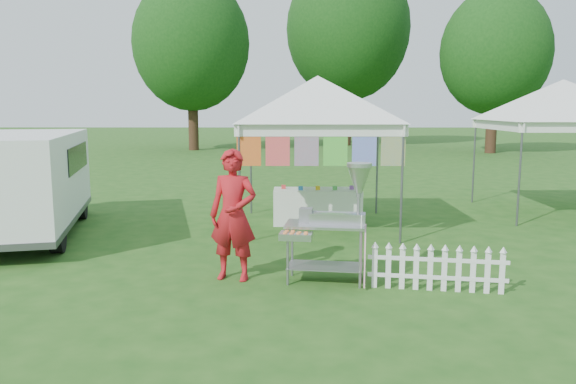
{
  "coord_description": "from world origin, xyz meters",
  "views": [
    {
      "loc": [
        -0.52,
        -7.63,
        2.39
      ],
      "look_at": [
        -0.56,
        0.89,
        1.1
      ],
      "focal_mm": 35.0,
      "sensor_mm": 36.0,
      "label": 1
    }
  ],
  "objects": [
    {
      "name": "tree_mid",
      "position": [
        3.0,
        28.0,
        7.14
      ],
      "size": [
        7.6,
        7.6,
        11.52
      ],
      "color": "#322112",
      "rests_on": "ground"
    },
    {
      "name": "display_table",
      "position": [
        0.03,
        3.79,
        0.36
      ],
      "size": [
        1.8,
        0.7,
        0.72
      ],
      "primitive_type": "cube",
      "color": "white",
      "rests_on": "ground"
    },
    {
      "name": "canopy_right",
      "position": [
        5.5,
        5.0,
        2.99
      ],
      "size": [
        4.24,
        4.24,
        3.45
      ],
      "color": "#59595E",
      "rests_on": "ground"
    },
    {
      "name": "canopy_main",
      "position": [
        0.0,
        3.49,
        2.99
      ],
      "size": [
        4.24,
        4.24,
        3.45
      ],
      "color": "#59595E",
      "rests_on": "ground"
    },
    {
      "name": "picket_fence",
      "position": [
        1.4,
        -0.52,
        0.29
      ],
      "size": [
        1.78,
        0.32,
        0.56
      ],
      "rotation": [
        0.0,
        0.0,
        -0.16
      ],
      "color": "white",
      "rests_on": "ground"
    },
    {
      "name": "ground",
      "position": [
        0.0,
        0.0,
        0.0
      ],
      "size": [
        120.0,
        120.0,
        0.0
      ],
      "primitive_type": "plane",
      "color": "#204F16",
      "rests_on": "ground"
    },
    {
      "name": "tree_left",
      "position": [
        -6.0,
        24.0,
        5.83
      ],
      "size": [
        6.4,
        6.4,
        9.53
      ],
      "color": "#322112",
      "rests_on": "ground"
    },
    {
      "name": "donut_cart",
      "position": [
        0.12,
        -0.17,
        0.97
      ],
      "size": [
        1.27,
        0.79,
        1.65
      ],
      "rotation": [
        0.0,
        0.0,
        -0.14
      ],
      "color": "gray",
      "rests_on": "ground"
    },
    {
      "name": "cargo_van",
      "position": [
        -5.52,
        2.75,
        1.03
      ],
      "size": [
        2.83,
        4.88,
        1.91
      ],
      "rotation": [
        0.0,
        0.0,
        0.23
      ],
      "color": "white",
      "rests_on": "ground"
    },
    {
      "name": "vendor",
      "position": [
        -1.32,
        -0.02,
        0.91
      ],
      "size": [
        0.75,
        0.57,
        1.83
      ],
      "primitive_type": "imported",
      "rotation": [
        0.0,
        0.0,
        -0.22
      ],
      "color": "#B0151C",
      "rests_on": "ground"
    },
    {
      "name": "tree_right",
      "position": [
        10.0,
        22.0,
        5.18
      ],
      "size": [
        5.6,
        5.6,
        8.42
      ],
      "color": "#322112",
      "rests_on": "ground"
    }
  ]
}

